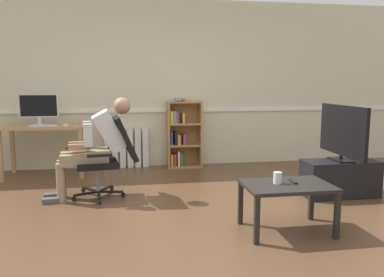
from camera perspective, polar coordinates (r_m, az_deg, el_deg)
The scene contains 15 objects.
ground_plane at distance 3.93m, azimuth -0.16°, elevation -12.00°, with size 18.00×18.00×0.00m, color brown.
back_wall at distance 6.31m, azimuth -4.02°, elevation 8.12°, with size 12.00×0.13×2.70m.
computer_desk at distance 5.96m, azimuth -21.28°, elevation 0.80°, with size 1.16×0.66×0.76m.
imac_monitor at distance 6.02m, azimuth -22.05°, elevation 4.42°, with size 0.56×0.14×0.45m.
keyboard at distance 5.81m, azimuth -21.45°, elevation 1.82°, with size 0.37×0.12×0.02m, color silver.
computer_mouse at distance 5.77m, azimuth -18.44°, elevation 1.99°, with size 0.06×0.10×0.03m, color white.
bookshelf at distance 6.19m, azimuth -1.50°, elevation 0.64°, with size 0.56×0.30×1.13m.
radiator at distance 6.27m, azimuth -9.82°, elevation -1.42°, with size 0.71×0.08×0.64m.
office_chair at distance 4.67m, azimuth -12.20°, elevation -2.24°, with size 0.80×0.63×0.97m.
person_seated at distance 4.64m, azimuth -14.34°, elevation -0.86°, with size 1.05×0.43×1.20m.
tv_stand at distance 4.97m, azimuth 21.32°, elevation -5.59°, with size 0.89×0.38×0.44m.
tv_screen at distance 4.88m, azimuth 21.69°, elevation 0.94°, with size 0.21×1.01×0.67m.
coffee_table at distance 3.62m, azimuth 14.09°, elevation -7.53°, with size 0.80×0.54×0.45m.
drinking_glass at distance 3.58m, azimuth 12.74°, elevation -5.78°, with size 0.08×0.08×0.11m, color silver.
spare_remote at distance 3.67m, azimuth 14.96°, elevation -6.25°, with size 0.04×0.15×0.02m, color black.
Camera 1 is at (-0.58, -3.64, 1.36)m, focal length 35.49 mm.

